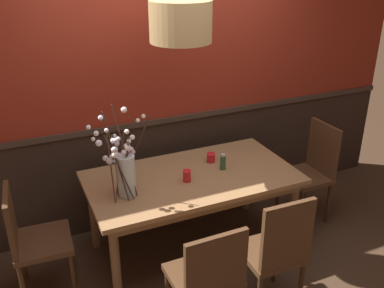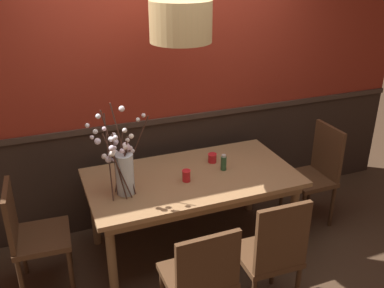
# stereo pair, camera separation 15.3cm
# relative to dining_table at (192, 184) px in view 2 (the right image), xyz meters

# --- Properties ---
(ground_plane) EXTENTS (24.00, 24.00, 0.00)m
(ground_plane) POSITION_rel_dining_table_xyz_m (0.00, 0.00, -0.66)
(ground_plane) COLOR #422D1E
(back_wall) EXTENTS (5.08, 0.14, 2.79)m
(back_wall) POSITION_rel_dining_table_xyz_m (0.00, 0.68, 0.73)
(back_wall) COLOR #2D2119
(back_wall) RESTS_ON ground
(dining_table) EXTENTS (1.75, 0.94, 0.74)m
(dining_table) POSITION_rel_dining_table_xyz_m (0.00, 0.00, 0.00)
(dining_table) COLOR #997047
(dining_table) RESTS_ON ground
(chair_far_side_left) EXTENTS (0.46, 0.42, 0.89)m
(chair_far_side_left) POSITION_rel_dining_table_xyz_m (-0.22, 0.86, -0.15)
(chair_far_side_left) COLOR #4C301C
(chair_far_side_left) RESTS_ON ground
(chair_head_east_end) EXTENTS (0.40, 0.42, 0.98)m
(chair_head_east_end) POSITION_rel_dining_table_xyz_m (1.28, 0.01, -0.12)
(chair_head_east_end) COLOR #4C301C
(chair_head_east_end) RESTS_ON ground
(chair_near_side_right) EXTENTS (0.42, 0.41, 0.98)m
(chair_near_side_right) POSITION_rel_dining_table_xyz_m (0.25, -0.91, -0.12)
(chair_near_side_right) COLOR #4C301C
(chair_near_side_right) RESTS_ON ground
(chair_head_west_end) EXTENTS (0.44, 0.46, 0.92)m
(chair_head_west_end) POSITION_rel_dining_table_xyz_m (-1.32, -0.01, -0.14)
(chair_head_west_end) COLOR #4C301C
(chair_head_west_end) RESTS_ON ground
(chair_near_side_left) EXTENTS (0.46, 0.41, 0.89)m
(chair_near_side_left) POSITION_rel_dining_table_xyz_m (-0.29, -0.91, -0.15)
(chair_near_side_left) COLOR #4C301C
(chair_near_side_left) RESTS_ON ground
(vase_with_blossoms) EXTENTS (0.49, 0.40, 0.75)m
(vase_with_blossoms) POSITION_rel_dining_table_xyz_m (-0.59, -0.07, 0.29)
(vase_with_blossoms) COLOR silver
(vase_with_blossoms) RESTS_ON dining_table
(candle_holder_nearer_center) EXTENTS (0.08, 0.08, 0.08)m
(candle_holder_nearer_center) POSITION_rel_dining_table_xyz_m (0.26, 0.17, 0.12)
(candle_holder_nearer_center) COLOR red
(candle_holder_nearer_center) RESTS_ON dining_table
(candle_holder_nearer_edge) EXTENTS (0.07, 0.07, 0.10)m
(candle_holder_nearer_edge) POSITION_rel_dining_table_xyz_m (-0.08, -0.07, 0.13)
(candle_holder_nearer_edge) COLOR red
(candle_holder_nearer_edge) RESTS_ON dining_table
(condiment_bottle) EXTENTS (0.05, 0.05, 0.14)m
(condiment_bottle) POSITION_rel_dining_table_xyz_m (0.29, -0.00, 0.15)
(condiment_bottle) COLOR #2D5633
(condiment_bottle) RESTS_ON dining_table
(pendant_lamp) EXTENTS (0.46, 0.46, 0.94)m
(pendant_lamp) POSITION_rel_dining_table_xyz_m (-0.07, 0.04, 1.34)
(pendant_lamp) COLOR tan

